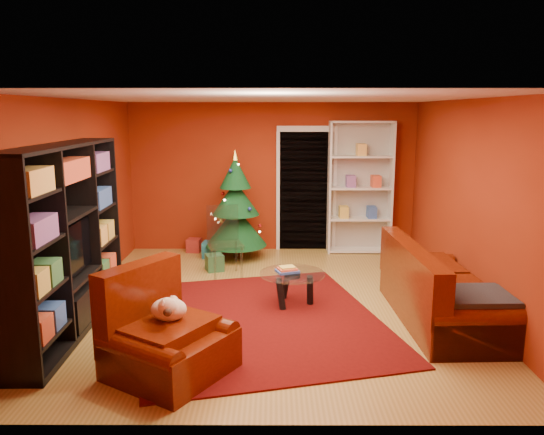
{
  "coord_description": "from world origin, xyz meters",
  "views": [
    {
      "loc": [
        0.02,
        -6.54,
        2.44
      ],
      "look_at": [
        0.0,
        0.4,
        1.05
      ],
      "focal_mm": 35.0,
      "sensor_mm": 36.0,
      "label": 1
    }
  ],
  "objects_px": {
    "coffee_table": "(292,289)",
    "acrylic_chair": "(226,245)",
    "christmas_tree": "(236,206)",
    "white_bookshelf": "(360,188)",
    "gift_box_red": "(194,245)",
    "sofa": "(444,283)",
    "media_unit": "(67,239)",
    "rug": "(259,320)",
    "gift_box_green": "(215,263)",
    "armchair": "(170,333)",
    "gift_box_teal": "(211,250)",
    "dog": "(169,309)"
  },
  "relations": [
    {
      "from": "gift_box_teal",
      "to": "armchair",
      "type": "xyz_separation_m",
      "value": [
        0.09,
        -4.09,
        0.28
      ]
    },
    {
      "from": "gift_box_green",
      "to": "dog",
      "type": "xyz_separation_m",
      "value": [
        -0.06,
        -3.26,
        0.49
      ]
    },
    {
      "from": "media_unit",
      "to": "dog",
      "type": "xyz_separation_m",
      "value": [
        1.31,
        -1.01,
        -0.43
      ]
    },
    {
      "from": "dog",
      "to": "coffee_table",
      "type": "height_order",
      "value": "dog"
    },
    {
      "from": "christmas_tree",
      "to": "gift_box_red",
      "type": "bearing_deg",
      "value": 152.89
    },
    {
      "from": "rug",
      "to": "acrylic_chair",
      "type": "xyz_separation_m",
      "value": [
        -0.55,
        1.76,
        0.47
      ]
    },
    {
      "from": "gift_box_green",
      "to": "white_bookshelf",
      "type": "height_order",
      "value": "white_bookshelf"
    },
    {
      "from": "sofa",
      "to": "coffee_table",
      "type": "xyz_separation_m",
      "value": [
        -1.76,
        0.51,
        -0.25
      ]
    },
    {
      "from": "dog",
      "to": "coffee_table",
      "type": "distance_m",
      "value": 2.18
    },
    {
      "from": "media_unit",
      "to": "gift_box_teal",
      "type": "height_order",
      "value": "media_unit"
    },
    {
      "from": "gift_box_teal",
      "to": "sofa",
      "type": "distance_m",
      "value": 4.14
    },
    {
      "from": "gift_box_red",
      "to": "acrylic_chair",
      "type": "relative_size",
      "value": 0.25
    },
    {
      "from": "white_bookshelf",
      "to": "media_unit",
      "type": "bearing_deg",
      "value": -137.93
    },
    {
      "from": "rug",
      "to": "sofa",
      "type": "distance_m",
      "value": 2.22
    },
    {
      "from": "dog",
      "to": "media_unit",
      "type": "bearing_deg",
      "value": 84.96
    },
    {
      "from": "christmas_tree",
      "to": "armchair",
      "type": "xyz_separation_m",
      "value": [
        -0.34,
        -4.06,
        -0.48
      ]
    },
    {
      "from": "media_unit",
      "to": "white_bookshelf",
      "type": "bearing_deg",
      "value": 40.75
    },
    {
      "from": "media_unit",
      "to": "acrylic_chair",
      "type": "bearing_deg",
      "value": 50.46
    },
    {
      "from": "armchair",
      "to": "coffee_table",
      "type": "bearing_deg",
      "value": -0.81
    },
    {
      "from": "coffee_table",
      "to": "acrylic_chair",
      "type": "bearing_deg",
      "value": 127.73
    },
    {
      "from": "dog",
      "to": "acrylic_chair",
      "type": "bearing_deg",
      "value": 27.6
    },
    {
      "from": "white_bookshelf",
      "to": "armchair",
      "type": "relative_size",
      "value": 2.22
    },
    {
      "from": "gift_box_teal",
      "to": "armchair",
      "type": "distance_m",
      "value": 4.1
    },
    {
      "from": "acrylic_chair",
      "to": "gift_box_teal",
      "type": "bearing_deg",
      "value": 92.86
    },
    {
      "from": "gift_box_red",
      "to": "coffee_table",
      "type": "xyz_separation_m",
      "value": [
        1.65,
        -2.63,
        0.1
      ]
    },
    {
      "from": "gift_box_red",
      "to": "acrylic_chair",
      "type": "xyz_separation_m",
      "value": [
        0.69,
        -1.39,
        0.36
      ]
    },
    {
      "from": "white_bookshelf",
      "to": "gift_box_green",
      "type": "bearing_deg",
      "value": -154.29
    },
    {
      "from": "media_unit",
      "to": "sofa",
      "type": "xyz_separation_m",
      "value": [
        4.29,
        0.24,
        -0.58
      ]
    },
    {
      "from": "white_bookshelf",
      "to": "armchair",
      "type": "bearing_deg",
      "value": -118.62
    },
    {
      "from": "sofa",
      "to": "acrylic_chair",
      "type": "xyz_separation_m",
      "value": [
        -2.72,
        1.75,
        0.01
      ]
    },
    {
      "from": "rug",
      "to": "acrylic_chair",
      "type": "bearing_deg",
      "value": 107.4
    },
    {
      "from": "gift_box_red",
      "to": "white_bookshelf",
      "type": "distance_m",
      "value": 3.08
    },
    {
      "from": "rug",
      "to": "gift_box_green",
      "type": "height_order",
      "value": "gift_box_green"
    },
    {
      "from": "armchair",
      "to": "sofa",
      "type": "relative_size",
      "value": 0.49
    },
    {
      "from": "gift_box_green",
      "to": "sofa",
      "type": "xyz_separation_m",
      "value": [
        2.92,
        -2.01,
        0.34
      ]
    },
    {
      "from": "media_unit",
      "to": "rug",
      "type": "bearing_deg",
      "value": 5.07
    },
    {
      "from": "christmas_tree",
      "to": "white_bookshelf",
      "type": "bearing_deg",
      "value": 11.15
    },
    {
      "from": "white_bookshelf",
      "to": "coffee_table",
      "type": "distance_m",
      "value": 3.08
    },
    {
      "from": "gift_box_green",
      "to": "dog",
      "type": "relative_size",
      "value": 0.64
    },
    {
      "from": "gift_box_teal",
      "to": "dog",
      "type": "distance_m",
      "value": 4.05
    },
    {
      "from": "rug",
      "to": "gift_box_green",
      "type": "xyz_separation_m",
      "value": [
        -0.75,
        2.02,
        0.12
      ]
    },
    {
      "from": "gift_box_red",
      "to": "armchair",
      "type": "distance_m",
      "value": 4.49
    },
    {
      "from": "christmas_tree",
      "to": "gift_box_red",
      "type": "distance_m",
      "value": 1.17
    },
    {
      "from": "coffee_table",
      "to": "gift_box_red",
      "type": "bearing_deg",
      "value": 122.03
    },
    {
      "from": "gift_box_teal",
      "to": "gift_box_red",
      "type": "bearing_deg",
      "value": 133.25
    },
    {
      "from": "media_unit",
      "to": "gift_box_teal",
      "type": "bearing_deg",
      "value": 66.65
    },
    {
      "from": "media_unit",
      "to": "gift_box_red",
      "type": "xyz_separation_m",
      "value": [
        0.89,
        3.37,
        -0.93
      ]
    },
    {
      "from": "rug",
      "to": "gift_box_red",
      "type": "height_order",
      "value": "gift_box_red"
    },
    {
      "from": "gift_box_teal",
      "to": "coffee_table",
      "type": "xyz_separation_m",
      "value": [
        1.3,
        -2.26,
        0.08
      ]
    },
    {
      "from": "sofa",
      "to": "armchair",
      "type": "bearing_deg",
      "value": 112.14
    }
  ]
}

